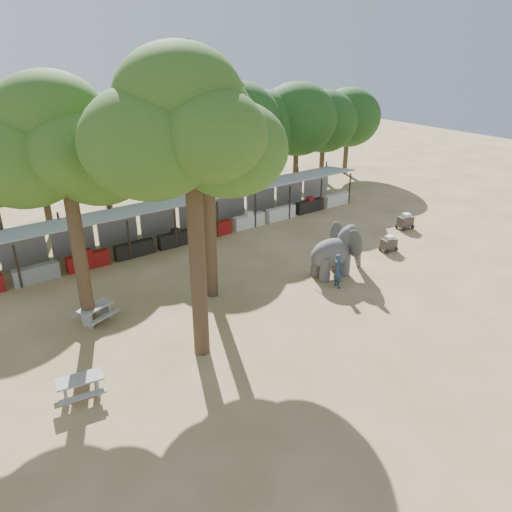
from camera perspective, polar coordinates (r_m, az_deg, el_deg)
ground at (r=23.17m, az=9.45°, el=-7.98°), size 100.00×100.00×0.00m
vendor_stalls at (r=32.75m, az=-7.79°, el=4.15°), size 28.00×2.99×2.80m
yard_tree_left at (r=21.65m, az=-21.75°, el=11.83°), size 7.10×6.90×11.02m
yard_tree_center at (r=17.95m, az=-8.18°, el=14.36°), size 7.10×6.90×12.04m
yard_tree_back at (r=22.95m, az=-6.27°, el=14.80°), size 7.10×6.90×11.36m
backdrop_trees at (r=36.12m, az=-12.27°, el=12.81°), size 46.46×5.95×8.33m
elephant at (r=27.56m, az=9.28°, el=0.56°), size 3.57×2.71×2.70m
handler at (r=26.25m, az=9.39°, el=-1.67°), size 0.58×0.75×1.87m
picnic_table_near at (r=19.68m, az=-19.43°, el=-13.72°), size 1.86×1.73×0.82m
picnic_table_far at (r=24.15m, az=-17.83°, el=-6.04°), size 2.03×1.94×0.81m
cart_front at (r=31.53m, az=14.95°, el=1.39°), size 1.10×0.81×0.99m
cart_back at (r=35.54m, az=16.71°, el=3.83°), size 1.21×0.88×1.09m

